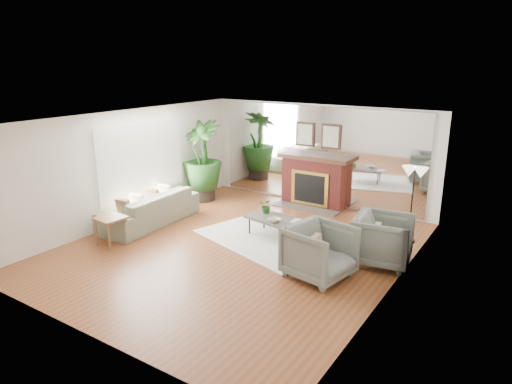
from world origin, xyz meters
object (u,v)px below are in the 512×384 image
Objects in this scene: armchair_front at (320,252)px; side_table at (111,222)px; fireplace at (313,180)px; coffee_table at (273,219)px; sofa at (150,208)px; armchair_back at (383,240)px; floor_lamp at (414,178)px; potted_ficus at (202,158)px.

side_table is (-4.02, -0.97, 0.04)m from armchair_front.
fireplace is 1.73× the size of coffee_table.
armchair_back reaches higher than sofa.
armchair_back is at bearing -43.24° from fireplace.
fireplace is at bearing 38.75° from armchair_front.
floor_lamp is (2.41, 1.30, 0.92)m from coffee_table.
armchair_back is 1.69× the size of side_table.
floor_lamp is (4.86, 3.38, 0.83)m from side_table.
armchair_back is (2.58, -2.42, -0.21)m from fireplace.
fireplace is 3.50× the size of side_table.
potted_ficus reaches higher than armchair_back.
armchair_back is 1.32m from armchair_front.
potted_ficus reaches higher than coffee_table.
sofa is 4.32m from armchair_front.
potted_ficus is at bearing 67.78° from armchair_back.
sofa is at bearing -85.80° from potted_ficus.
armchair_front is (1.86, -3.53, -0.20)m from fireplace.
side_table is (-2.46, -2.07, 0.09)m from coffee_table.
armchair_back is at bearing 0.20° from coffee_table.
armchair_front is at bearing -28.13° from potted_ficus.
sofa is (-2.74, -0.76, -0.05)m from coffee_table.
coffee_table is 2.02× the size of side_table.
armchair_front is at bearing -62.25° from fireplace.
fireplace reaches higher than armchair_front.
floor_lamp reaches higher than armchair_front.
floor_lamp is at bearing 34.78° from side_table.
fireplace reaches higher than side_table.
fireplace reaches higher than armchair_back.
armchair_front is (1.57, -1.10, 0.05)m from coffee_table.
sofa reaches higher than side_table.
sofa is at bearing 102.31° from side_table.
sofa is 1.56× the size of floor_lamp.
fireplace is 0.85× the size of sofa.
sofa is at bearing 96.50° from armchair_front.
fireplace is 1.32× the size of floor_lamp.
coffee_table is 1.19× the size of armchair_front.
fireplace is at bearing 139.55° from sofa.
coffee_table is 0.57× the size of potted_ficus.
armchair_back is at bearing 23.72° from side_table.
armchair_back is 1.57m from floor_lamp.
coffee_table is at bearing 65.85° from armchair_front.
fireplace reaches higher than floor_lamp.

